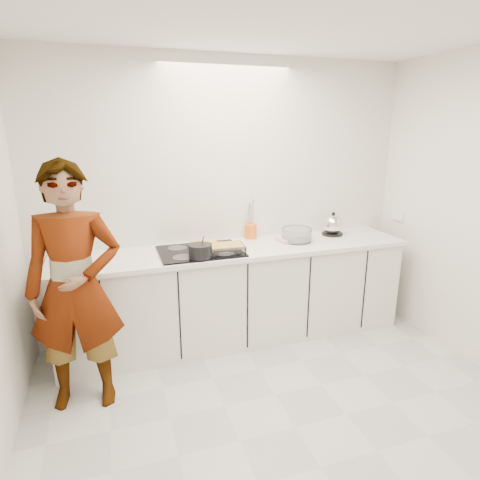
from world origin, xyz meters
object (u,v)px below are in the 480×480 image
object	(u,v)px
baking_dish	(226,248)
cook	(75,289)
hob	(200,251)
utensil_crock	(251,231)
saucepan	(200,251)
mixing_bowl	(297,235)
tart_dish	(204,244)
kettle	(333,225)

from	to	relation	value
baking_dish	cook	size ratio (longest dim) A/B	0.18
hob	utensil_crock	bearing A→B (deg)	26.23
hob	saucepan	world-z (taller)	saucepan
hob	mixing_bowl	size ratio (longest dim) A/B	1.96
saucepan	mixing_bowl	bearing A→B (deg)	12.64
tart_dish	utensil_crock	world-z (taller)	utensil_crock
baking_dish	utensil_crock	xyz separation A→B (m)	(0.36, 0.37, 0.02)
hob	utensil_crock	size ratio (longest dim) A/B	5.11
mixing_bowl	kettle	xyz separation A→B (m)	(0.45, 0.10, 0.04)
mixing_bowl	cook	distance (m)	2.03
mixing_bowl	kettle	distance (m)	0.47
hob	kettle	xyz separation A→B (m)	(1.41, 0.14, 0.09)
saucepan	baking_dish	size ratio (longest dim) A/B	0.63
hob	tart_dish	size ratio (longest dim) A/B	2.59
baking_dish	utensil_crock	world-z (taller)	utensil_crock
utensil_crock	hob	bearing A→B (deg)	-153.77
mixing_bowl	utensil_crock	size ratio (longest dim) A/B	2.61
hob	cook	bearing A→B (deg)	-153.31
utensil_crock	mixing_bowl	bearing A→B (deg)	-32.38
saucepan	mixing_bowl	xyz separation A→B (m)	(0.99, 0.22, -0.01)
hob	saucepan	xyz separation A→B (m)	(-0.04, -0.18, 0.06)
tart_dish	baking_dish	world-z (taller)	baking_dish
hob	saucepan	bearing A→B (deg)	-102.10
saucepan	mixing_bowl	distance (m)	1.02
tart_dish	mixing_bowl	xyz separation A→B (m)	(0.90, -0.06, 0.02)
tart_dish	cook	xyz separation A→B (m)	(-1.06, -0.61, -0.05)
tart_dish	mixing_bowl	world-z (taller)	mixing_bowl
hob	utensil_crock	distance (m)	0.64
tart_dish	utensil_crock	size ratio (longest dim) A/B	1.97
baking_dish	kettle	xyz separation A→B (m)	(1.20, 0.24, 0.05)
kettle	utensil_crock	xyz separation A→B (m)	(-0.83, 0.14, -0.03)
cook	baking_dish	bearing A→B (deg)	25.70
mixing_bowl	utensil_crock	world-z (taller)	utensil_crock
tart_dish	kettle	size ratio (longest dim) A/B	1.00
tart_dish	cook	size ratio (longest dim) A/B	0.16
baking_dish	tart_dish	bearing A→B (deg)	129.06
kettle	utensil_crock	size ratio (longest dim) A/B	1.97
hob	saucepan	size ratio (longest dim) A/B	3.49
utensil_crock	saucepan	bearing A→B (deg)	-142.93
baking_dish	cook	bearing A→B (deg)	-161.20
mixing_bowl	cook	xyz separation A→B (m)	(-1.96, -0.55, -0.08)
saucepan	utensil_crock	size ratio (longest dim) A/B	1.47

